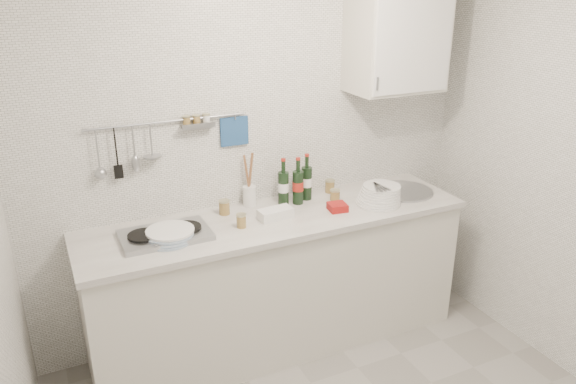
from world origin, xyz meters
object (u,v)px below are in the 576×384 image
at_px(plate_stack_hob, 169,235).
at_px(plate_stack_sink, 380,195).
at_px(wall_cabinet, 398,36).
at_px(utensil_crock, 250,193).
at_px(wine_bottles, 296,180).

distance_m(plate_stack_hob, plate_stack_sink, 1.38).
height_order(plate_stack_hob, plate_stack_sink, plate_stack_sink).
height_order(wall_cabinet, plate_stack_sink, wall_cabinet).
distance_m(plate_stack_hob, utensil_crock, 0.66).
bearing_deg(plate_stack_hob, wall_cabinet, 5.62).
height_order(wall_cabinet, plate_stack_hob, wall_cabinet).
bearing_deg(plate_stack_sink, wall_cabinet, 45.30).
xyz_separation_m(wine_bottles, utensil_crock, (-0.29, 0.08, -0.07)).
bearing_deg(wall_cabinet, plate_stack_sink, -134.70).
bearing_deg(plate_stack_sink, wine_bottles, 153.87).
distance_m(wall_cabinet, utensil_crock, 1.37).
distance_m(plate_stack_hob, wine_bottles, 0.92).
relative_size(plate_stack_hob, plate_stack_sink, 0.97).
height_order(wall_cabinet, wine_bottles, wall_cabinet).
relative_size(wine_bottles, utensil_crock, 0.87).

